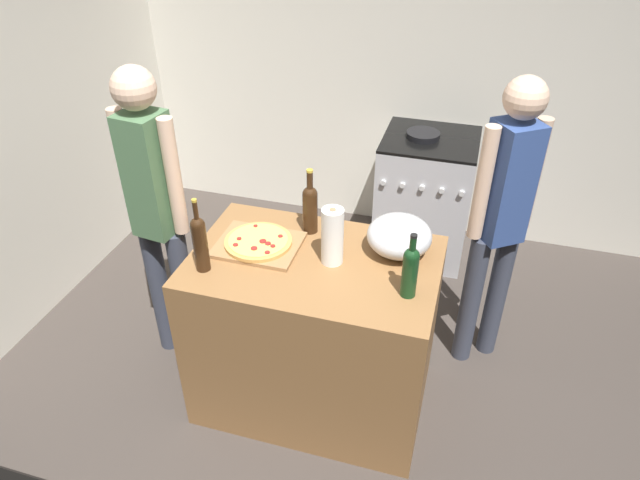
% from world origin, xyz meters
% --- Properties ---
extents(ground_plane, '(4.44, 3.12, 0.02)m').
position_xyz_m(ground_plane, '(0.00, 1.26, -0.01)').
color(ground_plane, '#3F3833').
extents(kitchen_wall_rear, '(4.44, 0.10, 2.60)m').
position_xyz_m(kitchen_wall_rear, '(0.00, 2.57, 1.30)').
color(kitchen_wall_rear, silver).
rests_on(kitchen_wall_rear, ground_plane).
extents(kitchen_wall_left, '(0.10, 3.12, 2.60)m').
position_xyz_m(kitchen_wall_left, '(-1.97, 1.26, 1.30)').
color(kitchen_wall_left, silver).
rests_on(kitchen_wall_left, ground_plane).
extents(counter, '(1.18, 0.76, 0.93)m').
position_xyz_m(counter, '(-0.03, 0.58, 0.47)').
color(counter, olive).
rests_on(counter, ground_plane).
extents(cutting_board, '(0.40, 0.32, 0.02)m').
position_xyz_m(cutting_board, '(-0.32, 0.61, 0.94)').
color(cutting_board, '#9E7247').
rests_on(cutting_board, counter).
extents(pizza, '(0.33, 0.33, 0.03)m').
position_xyz_m(pizza, '(-0.32, 0.61, 0.96)').
color(pizza, tan).
rests_on(pizza, cutting_board).
extents(mixing_bowl, '(0.31, 0.31, 0.19)m').
position_xyz_m(mixing_bowl, '(0.34, 0.75, 1.03)').
color(mixing_bowl, '#B2B2B7').
rests_on(mixing_bowl, counter).
extents(paper_towel_roll, '(0.10, 0.10, 0.29)m').
position_xyz_m(paper_towel_roll, '(0.05, 0.60, 1.07)').
color(paper_towel_roll, white).
rests_on(paper_towel_roll, counter).
extents(wine_bottle_dark, '(0.08, 0.08, 0.35)m').
position_xyz_m(wine_bottle_dark, '(-0.12, 0.82, 1.08)').
color(wine_bottle_dark, '#331E0F').
rests_on(wine_bottle_dark, counter).
extents(wine_bottle_amber, '(0.07, 0.07, 0.37)m').
position_xyz_m(wine_bottle_amber, '(-0.50, 0.37, 1.09)').
color(wine_bottle_amber, '#331E0F').
rests_on(wine_bottle_amber, counter).
extents(wine_bottle_clear, '(0.07, 0.07, 0.31)m').
position_xyz_m(wine_bottle_clear, '(0.43, 0.45, 1.07)').
color(wine_bottle_clear, '#143819').
rests_on(wine_bottle_clear, counter).
extents(stove, '(0.64, 0.63, 0.96)m').
position_xyz_m(stove, '(0.32, 2.17, 0.46)').
color(stove, '#B7B7BC').
rests_on(stove, ground_plane).
extents(person_in_stripes, '(0.37, 0.22, 1.74)m').
position_xyz_m(person_in_stripes, '(-0.92, 0.69, 1.01)').
color(person_in_stripes, '#383D4C').
rests_on(person_in_stripes, ground_plane).
extents(person_in_red, '(0.31, 0.28, 1.71)m').
position_xyz_m(person_in_red, '(0.80, 1.17, 0.98)').
color(person_in_red, '#383D4C').
rests_on(person_in_red, ground_plane).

